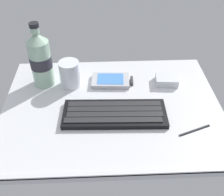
% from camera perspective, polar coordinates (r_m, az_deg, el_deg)
% --- Properties ---
extents(ground_plane, '(0.64, 0.48, 0.03)m').
position_cam_1_polar(ground_plane, '(0.82, 0.01, -2.25)').
color(ground_plane, silver).
extents(keyboard, '(0.29, 0.12, 0.02)m').
position_cam_1_polar(keyboard, '(0.77, 0.55, -3.24)').
color(keyboard, black).
rests_on(keyboard, ground_plane).
extents(handheld_device, '(0.13, 0.08, 0.02)m').
position_cam_1_polar(handheld_device, '(0.90, 0.10, 3.63)').
color(handheld_device, '#B7BABF').
rests_on(handheld_device, ground_plane).
extents(juice_cup, '(0.06, 0.06, 0.09)m').
position_cam_1_polar(juice_cup, '(0.88, -8.71, 4.76)').
color(juice_cup, silver).
rests_on(juice_cup, ground_plane).
extents(water_bottle, '(0.07, 0.07, 0.21)m').
position_cam_1_polar(water_bottle, '(0.87, -14.59, 7.75)').
color(water_bottle, '#9EC1A8').
rests_on(water_bottle, ground_plane).
extents(charger_block, '(0.07, 0.06, 0.02)m').
position_cam_1_polar(charger_block, '(0.91, 11.24, 3.71)').
color(charger_block, silver).
rests_on(charger_block, ground_plane).
extents(stylus_pen, '(0.09, 0.04, 0.01)m').
position_cam_1_polar(stylus_pen, '(0.77, 16.77, -6.31)').
color(stylus_pen, '#26262B').
rests_on(stylus_pen, ground_plane).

